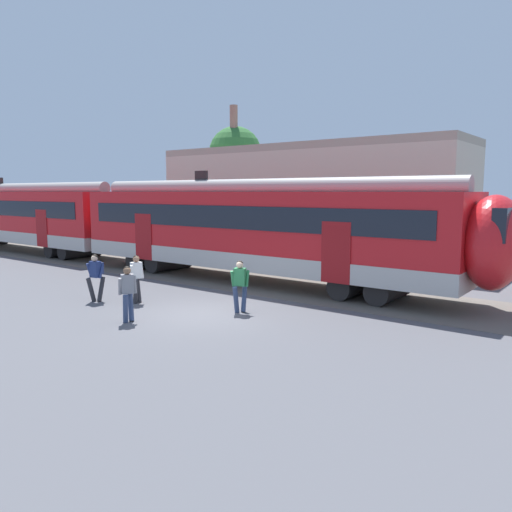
{
  "coord_description": "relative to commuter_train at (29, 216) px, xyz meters",
  "views": [
    {
      "loc": [
        10.62,
        -11.17,
        3.82
      ],
      "look_at": [
        0.28,
        2.4,
        1.6
      ],
      "focal_mm": 35.0,
      "sensor_mm": 36.0,
      "label": 1
    }
  ],
  "objects": [
    {
      "name": "pedestrian_navy",
      "position": [
        16.02,
        -6.3,
        -1.26
      ],
      "size": [
        0.53,
        0.65,
        1.67
      ],
      "color": "#28282D",
      "rests_on": "ground"
    },
    {
      "name": "track_bed",
      "position": [
        6.81,
        0.01,
        -2.25
      ],
      "size": [
        80.0,
        4.4,
        0.01
      ],
      "primitive_type": "cube",
      "color": "#605951",
      "rests_on": "ground"
    },
    {
      "name": "commuter_train",
      "position": [
        0.0,
        0.0,
        0.0
      ],
      "size": [
        56.65,
        3.07,
        4.73
      ],
      "color": "#B7B2AD",
      "rests_on": "ground"
    },
    {
      "name": "background_building",
      "position": [
        15.46,
        8.35,
        0.95
      ],
      "size": [
        18.01,
        5.0,
        9.2
      ],
      "color": "beige",
      "rests_on": "ground"
    },
    {
      "name": "pedestrian_grey",
      "position": [
        19.1,
        -7.38,
        -1.26
      ],
      "size": [
        0.55,
        0.67,
        1.67
      ],
      "color": "navy",
      "rests_on": "ground"
    },
    {
      "name": "street_tree_left",
      "position": [
        9.8,
        8.81,
        3.98
      ],
      "size": [
        3.39,
        3.39,
        7.98
      ],
      "color": "brown",
      "rests_on": "ground"
    },
    {
      "name": "ground_plane",
      "position": [
        20.15,
        -5.33,
        -2.25
      ],
      "size": [
        160.0,
        160.0,
        0.0
      ],
      "primitive_type": "plane",
      "color": "#515156"
    },
    {
      "name": "pedestrian_white",
      "position": [
        17.3,
        -5.59,
        -1.26
      ],
      "size": [
        0.58,
        0.64,
        1.67
      ],
      "color": "#28282D",
      "rests_on": "ground"
    },
    {
      "name": "pedestrian_green",
      "position": [
        20.99,
        -4.5,
        -1.29
      ],
      "size": [
        0.53,
        0.71,
        1.67
      ],
      "color": "navy",
      "rests_on": "ground"
    }
  ]
}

